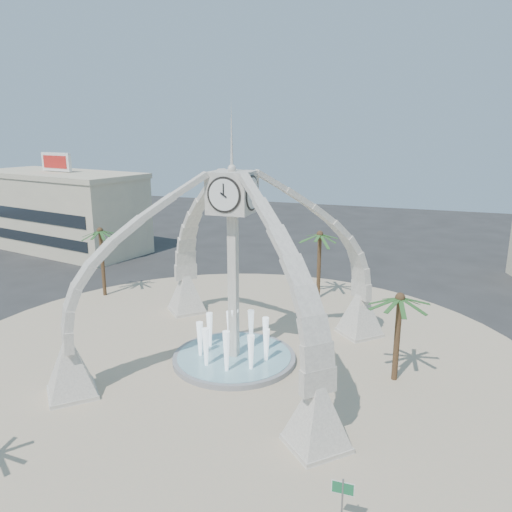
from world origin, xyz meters
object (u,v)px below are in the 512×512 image
(palm_east, at_px, (400,299))
(clock_tower, at_px, (233,266))
(palm_north, at_px, (320,235))
(street_sign, at_px, (343,495))
(fountain, at_px, (234,357))
(palm_west, at_px, (100,232))

(palm_east, bearing_deg, clock_tower, -174.90)
(palm_north, relative_size, street_sign, 2.81)
(fountain, height_order, street_sign, fountain)
(clock_tower, xyz_separation_m, fountain, (0.00, 0.00, -6.20))
(palm_west, xyz_separation_m, palm_north, (18.42, 5.70, -0.15))
(palm_north, bearing_deg, fountain, -99.85)
(palm_east, distance_m, palm_west, 27.08)
(clock_tower, relative_size, palm_east, 3.01)
(clock_tower, distance_m, palm_east, 10.18)
(fountain, xyz_separation_m, palm_east, (10.06, 0.90, 4.89))
(palm_west, bearing_deg, clock_tower, -27.30)
(clock_tower, xyz_separation_m, palm_east, (10.06, 0.90, -1.31))
(fountain, bearing_deg, palm_east, 5.10)
(palm_east, bearing_deg, street_sign, -94.18)
(palm_east, xyz_separation_m, palm_west, (-26.05, 7.36, 0.75))
(palm_east, height_order, street_sign, palm_east)
(palm_east, xyz_separation_m, palm_north, (-7.63, 13.06, 0.60))
(clock_tower, relative_size, street_sign, 7.68)
(palm_east, relative_size, palm_west, 0.89)
(palm_west, distance_m, street_sign, 32.48)
(palm_north, bearing_deg, palm_west, -162.79)
(clock_tower, bearing_deg, palm_east, 5.10)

